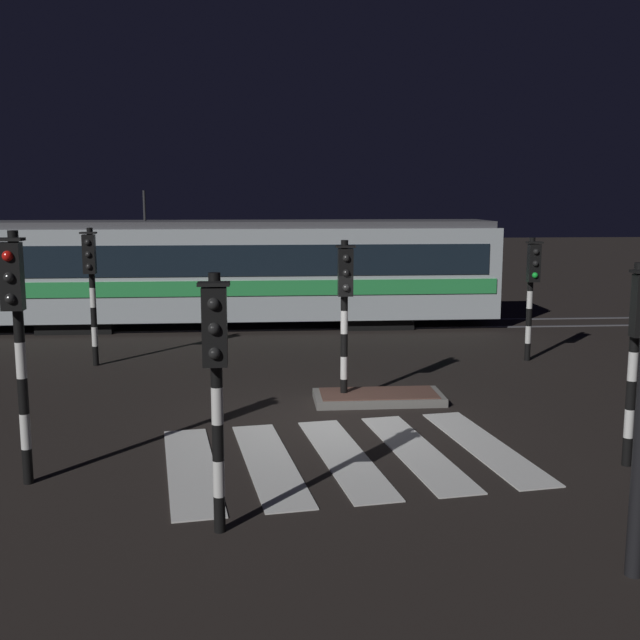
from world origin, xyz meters
The scene contains 12 objects.
ground_plane centered at (0.00, 0.00, 0.00)m, with size 120.00×120.00×0.00m, color black.
rail_near centered at (0.00, 9.49, 0.01)m, with size 80.00×0.12×0.03m, color #59595E.
rail_far centered at (0.00, 10.92, 0.01)m, with size 80.00×0.12×0.03m, color #59595E.
crosswalk_zebra centered at (0.00, -1.90, 0.01)m, with size 5.84×4.49×0.02m.
traffic_island centered at (1.03, 1.27, 0.09)m, with size 2.51×1.10×0.18m.
traffic_light_median_centre centered at (0.36, 1.25, 2.08)m, with size 0.36×0.42×3.16m.
traffic_light_corner_near_right centered at (4.17, -2.70, 2.00)m, with size 0.36×0.42×3.04m.
traffic_light_corner_near_left centered at (-4.54, -2.71, 2.33)m, with size 0.36×0.42×3.53m.
traffic_light_kerb_mid_left centered at (-1.78, -4.51, 2.06)m, with size 0.36×0.42×3.12m.
traffic_light_corner_far_right centered at (5.27, 4.66, 1.98)m, with size 0.36×0.42×3.01m.
traffic_light_corner_far_left centered at (-5.16, 4.94, 2.15)m, with size 0.36×0.42×3.26m.
tram centered at (-2.20, 10.20, 1.75)m, with size 16.43×2.58×4.15m.
Camera 1 is at (-1.28, -13.15, 3.98)m, focal length 43.00 mm.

